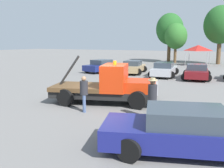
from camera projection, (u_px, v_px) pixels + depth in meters
name	position (u px, v px, depth m)	size (l,w,h in m)	color
ground_plane	(104.00, 103.00, 13.37)	(160.00, 160.00, 0.00)	slate
tow_truck	(110.00, 86.00, 13.17)	(5.91, 3.65, 2.51)	black
foreground_car	(193.00, 131.00, 7.22)	(5.69, 3.41, 1.34)	navy
person_near_truck	(152.00, 95.00, 10.35)	(0.39, 0.39, 1.76)	#847051
person_at_hood	(84.00, 91.00, 11.47)	(0.37, 0.37, 1.67)	#475B84
parked_car_navy	(103.00, 66.00, 26.93)	(2.89, 4.94, 1.34)	navy
parked_car_tan	(133.00, 67.00, 25.63)	(2.79, 4.43, 1.34)	tan
parked_car_silver	(164.00, 69.00, 23.52)	(2.73, 4.95, 1.34)	#B7B7BC
parked_car_maroon	(197.00, 72.00, 21.67)	(2.79, 4.43, 1.34)	maroon
canopy_tent_red	(198.00, 48.00, 34.13)	(2.89, 2.89, 2.79)	#9E9EA3
tree_left	(170.00, 29.00, 40.49)	(4.38, 4.38, 7.83)	brown
tree_center	(221.00, 25.00, 35.55)	(4.68, 4.68, 8.36)	brown
tree_right	(176.00, 36.00, 37.95)	(3.39, 3.39, 6.05)	brown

